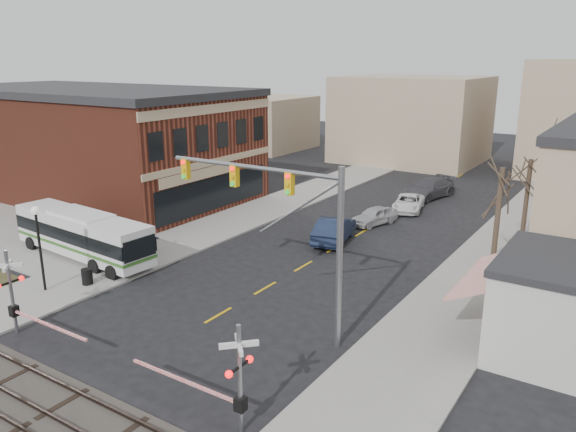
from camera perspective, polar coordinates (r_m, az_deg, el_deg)
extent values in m
plane|color=black|center=(26.86, -9.89, -11.49)|extent=(160.00, 160.00, 0.00)
cube|color=gray|center=(47.06, -1.93, 0.87)|extent=(5.00, 60.00, 0.12)
cube|color=gray|center=(39.80, 21.16, -3.05)|extent=(5.00, 60.00, 0.12)
cube|color=gray|center=(46.17, -26.01, -1.08)|extent=(20.00, 10.00, 0.11)
cube|color=#332D28|center=(22.57, -24.51, -18.49)|extent=(160.00, 5.00, 0.06)
cube|color=#2D231E|center=(22.72, -23.48, -17.84)|extent=(160.00, 0.08, 0.14)
cube|color=#2D231E|center=(23.37, -20.46, -16.48)|extent=(160.00, 0.08, 0.14)
cube|color=#2D231E|center=(22.33, -25.62, -18.76)|extent=(160.00, 0.08, 0.14)
cube|color=maroon|center=(55.35, -19.61, 6.93)|extent=(30.00, 15.00, 9.00)
cube|color=#262628|center=(54.88, -20.08, 11.87)|extent=(30.40, 15.40, 0.60)
cube|color=tan|center=(44.51, -7.55, 5.47)|extent=(0.10, 15.00, 0.50)
cube|color=tan|center=(43.96, -7.74, 10.73)|extent=(0.10, 15.00, 0.70)
cube|color=black|center=(45.02, -7.43, 2.34)|extent=(0.08, 13.00, 2.60)
cube|color=red|center=(26.48, 19.24, -5.48)|extent=(1.68, 6.00, 0.87)
cylinder|color=#382B21|center=(31.11, 20.37, -1.48)|extent=(0.28, 0.28, 6.75)
cylinder|color=#382B21|center=(36.81, 22.94, 0.49)|extent=(0.28, 0.28, 6.30)
cylinder|color=#382B21|center=(44.41, 25.19, 3.30)|extent=(0.28, 0.28, 7.20)
cube|color=silver|center=(37.15, -20.16, -1.68)|extent=(11.23, 3.19, 2.42)
cube|color=black|center=(37.11, -20.18, -1.46)|extent=(11.28, 3.23, 0.83)
cube|color=#346722|center=(37.32, -20.07, -2.55)|extent=(11.28, 3.23, 0.18)
cylinder|color=black|center=(37.51, -19.99, -3.42)|extent=(1.09, 2.46, 0.92)
cylinder|color=gray|center=(23.75, 5.24, -4.49)|extent=(0.28, 0.28, 8.00)
cylinder|color=gray|center=(25.15, -3.74, 4.98)|extent=(9.06, 0.20, 0.20)
cube|color=gold|center=(24.11, 0.16, 3.32)|extent=(0.35, 0.30, 1.00)
cube|color=gold|center=(25.83, -5.45, 4.10)|extent=(0.35, 0.30, 1.00)
cube|color=gold|center=(27.76, -10.33, 4.74)|extent=(0.35, 0.30, 1.00)
cylinder|color=gray|center=(28.41, -26.29, -6.99)|extent=(0.16, 0.16, 4.00)
cube|color=silver|center=(27.97, -26.61, -4.52)|extent=(1.00, 1.00, 0.18)
cube|color=silver|center=(27.97, -26.61, -4.52)|extent=(1.00, 1.00, 0.18)
sphere|color=#FF0C0C|center=(28.49, -25.47, -5.74)|extent=(0.26, 0.26, 0.26)
cube|color=black|center=(28.75, -26.07, -8.65)|extent=(0.35, 0.35, 0.50)
cube|color=#FF0C0C|center=(26.69, -23.10, -10.16)|extent=(5.00, 0.10, 0.10)
cylinder|color=gray|center=(19.28, -4.91, -16.27)|extent=(0.16, 0.16, 4.00)
cube|color=silver|center=(18.62, -5.01, -12.88)|extent=(1.00, 1.00, 0.18)
cube|color=silver|center=(18.62, -5.01, -12.88)|extent=(1.00, 1.00, 0.18)
sphere|color=#FF0C0C|center=(18.65, -6.02, -15.70)|extent=(0.26, 0.26, 0.26)
sphere|color=#FF0C0C|center=(19.39, -3.92, -14.32)|extent=(0.26, 0.26, 0.26)
cube|color=black|center=(19.77, -4.85, -18.48)|extent=(0.35, 0.35, 0.50)
cube|color=#FF0C0C|center=(21.23, -10.63, -16.08)|extent=(5.00, 0.10, 0.10)
cylinder|color=black|center=(32.52, -23.84, -3.39)|extent=(0.14, 0.14, 4.29)
sphere|color=silver|center=(31.90, -24.30, 0.50)|extent=(0.44, 0.44, 0.44)
cylinder|color=black|center=(33.04, -19.73, -5.81)|extent=(0.60, 0.60, 0.88)
imported|color=#A3A3A7|center=(42.79, 8.76, 0.02)|extent=(2.75, 4.31, 1.37)
imported|color=#162139|center=(38.52, 4.72, -1.36)|extent=(2.92, 5.49, 1.72)
imported|color=white|center=(47.20, 12.14, 1.31)|extent=(3.18, 5.08, 1.31)
imported|color=#3E3D42|center=(51.95, 14.15, 2.73)|extent=(3.71, 6.30, 1.71)
imported|color=#574946|center=(33.76, -16.64, -4.19)|extent=(0.66, 0.79, 1.85)
imported|color=#2E3651|center=(37.08, -13.55, -2.35)|extent=(0.99, 0.98, 1.61)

